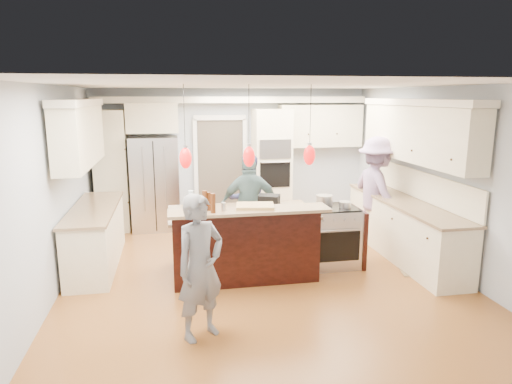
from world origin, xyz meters
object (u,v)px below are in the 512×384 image
Objects in this scene: kitchen_island at (243,241)px; person_bar_end at (200,267)px; refrigerator at (155,183)px; island_range at (333,236)px; person_far_left at (248,198)px.

person_bar_end is at bearing -112.87° from kitchen_island.
person_bar_end is (0.58, -4.27, -0.11)m from refrigerator.
island_range is 1.84m from person_far_left.
person_bar_end is (-2.13, -1.78, 0.33)m from island_range.
person_far_left is (0.33, 1.53, 0.29)m from kitchen_island.
kitchen_island is 2.28× the size of island_range.
refrigerator reaches higher than person_far_left.
person_far_left is at bearing 126.62° from island_range.
refrigerator is at bearing 137.41° from island_range.
person_far_left reaches higher than kitchen_island.
refrigerator is 1.96× the size of island_range.
person_far_left is at bearing 39.92° from person_bar_end.
kitchen_island is (1.30, -2.57, -0.41)m from refrigerator.
person_far_left reaches higher than island_range.
person_bar_end is 3.39m from person_far_left.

